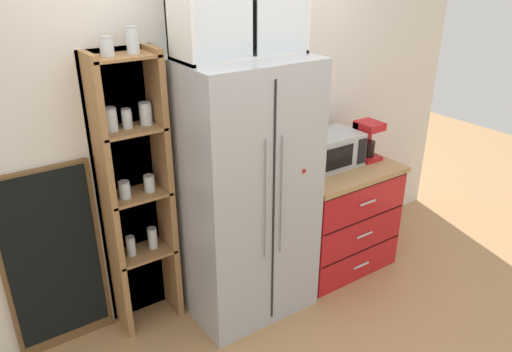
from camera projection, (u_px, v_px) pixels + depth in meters
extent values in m
plane|color=tan|center=(246.00, 300.00, 3.66)|extent=(10.51, 10.51, 0.00)
cube|color=silver|center=(214.00, 125.00, 3.43)|extent=(4.83, 0.10, 2.55)
cube|color=#ADAFB5|center=(244.00, 192.00, 3.29)|extent=(0.85, 0.68, 1.81)
cube|color=black|center=(274.00, 211.00, 3.03)|extent=(0.01, 0.01, 1.67)
cylinder|color=#ADAFB5|center=(267.00, 202.00, 2.96)|extent=(0.02, 0.02, 0.82)
cylinder|color=#ADAFB5|center=(283.00, 197.00, 3.02)|extent=(0.02, 0.02, 0.82)
cube|color=red|center=(304.00, 171.00, 3.07)|extent=(0.02, 0.01, 0.02)
cube|color=brown|center=(130.00, 192.00, 3.20)|extent=(0.45, 0.04, 1.89)
cube|color=#9E7042|center=(109.00, 208.00, 3.00)|extent=(0.04, 0.24, 1.89)
cube|color=#9E7042|center=(165.00, 193.00, 3.19)|extent=(0.04, 0.24, 1.89)
cube|color=#9E7042|center=(144.00, 253.00, 3.26)|extent=(0.39, 0.24, 0.02)
cylinder|color=silver|center=(131.00, 247.00, 3.19)|extent=(0.06, 0.06, 0.13)
cylinder|color=#CCB78C|center=(131.00, 249.00, 3.20)|extent=(0.05, 0.05, 0.09)
cylinder|color=#B2B2B7|center=(130.00, 238.00, 3.16)|extent=(0.06, 0.06, 0.01)
cylinder|color=silver|center=(153.00, 238.00, 3.27)|extent=(0.06, 0.06, 0.14)
cylinder|color=#2D2D2D|center=(153.00, 241.00, 3.28)|extent=(0.05, 0.05, 0.09)
cylinder|color=#B2B2B7|center=(152.00, 229.00, 3.24)|extent=(0.06, 0.06, 0.01)
cube|color=#9E7042|center=(137.00, 195.00, 3.08)|extent=(0.39, 0.24, 0.02)
cylinder|color=silver|center=(125.00, 191.00, 3.00)|extent=(0.07, 0.07, 0.10)
cylinder|color=beige|center=(125.00, 193.00, 3.01)|extent=(0.06, 0.06, 0.07)
cylinder|color=#B2B2B7|center=(124.00, 183.00, 2.98)|extent=(0.07, 0.07, 0.01)
cylinder|color=silver|center=(149.00, 184.00, 3.09)|extent=(0.07, 0.07, 0.10)
cylinder|color=#E0C67F|center=(150.00, 186.00, 3.09)|extent=(0.06, 0.06, 0.07)
cylinder|color=#B2B2B7|center=(149.00, 176.00, 3.07)|extent=(0.07, 0.07, 0.01)
cube|color=#9E7042|center=(130.00, 130.00, 2.90)|extent=(0.39, 0.24, 0.02)
cylinder|color=silver|center=(110.00, 120.00, 2.83)|extent=(0.08, 0.08, 0.13)
cylinder|color=brown|center=(111.00, 124.00, 2.84)|extent=(0.07, 0.07, 0.09)
cylinder|color=#B2B2B7|center=(109.00, 109.00, 2.80)|extent=(0.08, 0.08, 0.01)
cylinder|color=silver|center=(127.00, 119.00, 2.88)|extent=(0.06, 0.06, 0.11)
cylinder|color=white|center=(127.00, 122.00, 2.89)|extent=(0.05, 0.05, 0.07)
cylinder|color=#B2B2B7|center=(126.00, 110.00, 2.86)|extent=(0.06, 0.06, 0.01)
cylinder|color=silver|center=(146.00, 114.00, 2.94)|extent=(0.08, 0.08, 0.13)
cylinder|color=white|center=(146.00, 117.00, 2.95)|extent=(0.07, 0.07, 0.09)
cylinder|color=#B2B2B7|center=(145.00, 103.00, 2.91)|extent=(0.07, 0.07, 0.01)
cube|color=#9E7042|center=(122.00, 56.00, 2.72)|extent=(0.39, 0.24, 0.02)
cylinder|color=silver|center=(107.00, 47.00, 2.66)|extent=(0.08, 0.08, 0.10)
cylinder|color=#B77A38|center=(107.00, 50.00, 2.66)|extent=(0.07, 0.07, 0.07)
cylinder|color=#B2B2B7|center=(105.00, 37.00, 2.63)|extent=(0.07, 0.07, 0.01)
cylinder|color=silver|center=(133.00, 41.00, 2.72)|extent=(0.07, 0.07, 0.14)
cylinder|color=#382316|center=(133.00, 45.00, 2.73)|extent=(0.06, 0.06, 0.10)
cylinder|color=#B2B2B7|center=(131.00, 27.00, 2.69)|extent=(0.07, 0.07, 0.01)
cube|color=red|center=(335.00, 217.00, 3.96)|extent=(0.86, 0.65, 0.84)
cube|color=tan|center=(338.00, 168.00, 3.78)|extent=(0.89, 0.68, 0.04)
cube|color=black|center=(362.00, 251.00, 3.78)|extent=(0.84, 0.00, 0.01)
cube|color=silver|center=(361.00, 265.00, 3.82)|extent=(0.16, 0.01, 0.01)
cube|color=black|center=(365.00, 220.00, 3.66)|extent=(0.84, 0.00, 0.01)
cube|color=silver|center=(365.00, 235.00, 3.71)|extent=(0.16, 0.01, 0.01)
cube|color=black|center=(369.00, 186.00, 3.54)|extent=(0.84, 0.00, 0.01)
cube|color=silver|center=(368.00, 203.00, 3.59)|extent=(0.16, 0.01, 0.01)
cube|color=#ADAFB5|center=(331.00, 149.00, 3.73)|extent=(0.44, 0.32, 0.26)
cube|color=black|center=(340.00, 158.00, 3.58)|extent=(0.26, 0.01, 0.17)
cube|color=black|center=(362.00, 151.00, 3.69)|extent=(0.08, 0.01, 0.20)
cube|color=red|center=(366.00, 157.00, 3.90)|extent=(0.17, 0.20, 0.03)
cube|color=red|center=(362.00, 139.00, 3.89)|extent=(0.17, 0.06, 0.30)
cube|color=red|center=(370.00, 126.00, 3.79)|extent=(0.17, 0.20, 0.06)
cylinder|color=black|center=(368.00, 149.00, 3.86)|extent=(0.11, 0.11, 0.12)
cylinder|color=#2D2D33|center=(311.00, 173.00, 3.54)|extent=(0.09, 0.09, 0.08)
torus|color=#2D2D33|center=(317.00, 170.00, 3.57)|extent=(0.05, 0.01, 0.05)
cylinder|color=navy|center=(333.00, 158.00, 3.80)|extent=(0.08, 0.08, 0.09)
torus|color=navy|center=(338.00, 156.00, 3.82)|extent=(0.05, 0.01, 0.05)
cylinder|color=brown|center=(339.00, 155.00, 3.74)|extent=(0.06, 0.06, 0.17)
cone|color=brown|center=(340.00, 144.00, 3.70)|extent=(0.06, 0.06, 0.04)
cylinder|color=brown|center=(340.00, 140.00, 3.69)|extent=(0.02, 0.02, 0.07)
cylinder|color=black|center=(341.00, 135.00, 3.67)|extent=(0.02, 0.02, 0.01)
cylinder|color=navy|center=(333.00, 152.00, 3.79)|extent=(0.06, 0.06, 0.18)
cone|color=navy|center=(333.00, 141.00, 3.75)|extent=(0.06, 0.06, 0.04)
cylinder|color=navy|center=(334.00, 137.00, 3.74)|extent=(0.02, 0.02, 0.07)
cylinder|color=black|center=(334.00, 132.00, 3.72)|extent=(0.03, 0.03, 0.01)
cube|color=silver|center=(241.00, 55.00, 2.93)|extent=(0.81, 0.32, 0.02)
cube|color=silver|center=(178.00, 0.00, 2.59)|extent=(0.02, 0.32, 0.68)
cube|color=silver|center=(223.00, 0.00, 2.57)|extent=(0.37, 0.01, 0.64)
cylinder|color=silver|center=(199.00, 58.00, 2.78)|extent=(0.05, 0.05, 0.00)
cylinder|color=silver|center=(199.00, 52.00, 2.76)|extent=(0.01, 0.01, 0.07)
cone|color=silver|center=(198.00, 41.00, 2.74)|extent=(0.06, 0.06, 0.05)
cylinder|color=silver|center=(241.00, 53.00, 2.92)|extent=(0.05, 0.05, 0.00)
cylinder|color=silver|center=(240.00, 47.00, 2.91)|extent=(0.01, 0.01, 0.07)
cone|color=silver|center=(240.00, 37.00, 2.89)|extent=(0.06, 0.06, 0.05)
cylinder|color=silver|center=(278.00, 48.00, 3.07)|extent=(0.05, 0.05, 0.00)
cylinder|color=silver|center=(278.00, 43.00, 3.06)|extent=(0.01, 0.01, 0.07)
cone|color=silver|center=(278.00, 33.00, 3.03)|extent=(0.06, 0.06, 0.05)
cube|color=brown|center=(54.00, 261.00, 3.02)|extent=(0.60, 0.04, 1.26)
cube|color=black|center=(54.00, 259.00, 2.99)|extent=(0.54, 0.01, 1.16)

